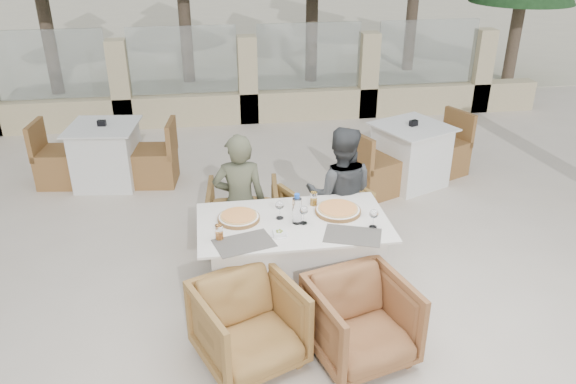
{
  "coord_description": "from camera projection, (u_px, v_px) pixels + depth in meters",
  "views": [
    {
      "loc": [
        -0.69,
        -4.13,
        3.06
      ],
      "look_at": [
        -0.03,
        0.23,
        0.9
      ],
      "focal_mm": 35.0,
      "sensor_mm": 36.0,
      "label": 1
    }
  ],
  "objects": [
    {
      "name": "olive_dish",
      "position": [
        279.0,
        233.0,
        4.49
      ],
      "size": [
        0.12,
        0.12,
        0.04
      ],
      "primitive_type": null,
      "rotation": [
        0.0,
        0.0,
        0.1
      ],
      "color": "white",
      "rests_on": "dining_table"
    },
    {
      "name": "pizza_left",
      "position": [
        239.0,
        217.0,
        4.71
      ],
      "size": [
        0.36,
        0.36,
        0.05
      ],
      "primitive_type": "cylinder",
      "rotation": [
        0.0,
        0.0,
        -0.02
      ],
      "color": "orange",
      "rests_on": "dining_table"
    },
    {
      "name": "perimeter_wall_far",
      "position": [
        248.0,
        74.0,
        9.02
      ],
      "size": [
        10.0,
        0.34,
        1.6
      ],
      "primitive_type": null,
      "color": "#C7B88C",
      "rests_on": "ground"
    },
    {
      "name": "ground",
      "position": [
        295.0,
        291.0,
        5.11
      ],
      "size": [
        80.0,
        80.0,
        0.0
      ],
      "primitive_type": "plane",
      "color": "beige",
      "rests_on": "ground"
    },
    {
      "name": "placemat_near_right",
      "position": [
        353.0,
        235.0,
        4.49
      ],
      "size": [
        0.52,
        0.43,
        0.0
      ],
      "primitive_type": "cube",
      "rotation": [
        0.0,
        0.0,
        -0.34
      ],
      "color": "#544F48",
      "rests_on": "dining_table"
    },
    {
      "name": "placemat_near_left",
      "position": [
        244.0,
        243.0,
        4.38
      ],
      "size": [
        0.51,
        0.41,
        0.0
      ],
      "primitive_type": "cube",
      "rotation": [
        0.0,
        0.0,
        0.27
      ],
      "color": "#57524B",
      "rests_on": "dining_table"
    },
    {
      "name": "wine_glass_corner",
      "position": [
        374.0,
        217.0,
        4.57
      ],
      "size": [
        0.08,
        0.08,
        0.18
      ],
      "primitive_type": null,
      "rotation": [
        0.0,
        0.0,
        0.04
      ],
      "color": "silver",
      "rests_on": "dining_table"
    },
    {
      "name": "bg_table_a",
      "position": [
        107.0,
        155.0,
        7.03
      ],
      "size": [
        1.73,
        1.01,
        0.77
      ],
      "primitive_type": null,
      "rotation": [
        0.0,
        0.0,
        -0.12
      ],
      "color": "silver",
      "rests_on": "ground"
    },
    {
      "name": "dining_table",
      "position": [
        293.0,
        260.0,
        4.87
      ],
      "size": [
        1.6,
        0.9,
        0.77
      ],
      "primitive_type": null,
      "color": "silver",
      "rests_on": "ground"
    },
    {
      "name": "diner_left",
      "position": [
        240.0,
        202.0,
        5.22
      ],
      "size": [
        0.51,
        0.35,
        1.35
      ],
      "primitive_type": "imported",
      "rotation": [
        0.0,
        0.0,
        3.09
      ],
      "color": "#4B4D38",
      "rests_on": "ground"
    },
    {
      "name": "armchair_near_right",
      "position": [
        361.0,
        321.0,
        4.22
      ],
      "size": [
        0.87,
        0.89,
        0.66
      ],
      "primitive_type": "imported",
      "rotation": [
        0.0,
        0.0,
        0.27
      ],
      "color": "brown",
      "rests_on": "ground"
    },
    {
      "name": "wine_glass_near",
      "position": [
        304.0,
        214.0,
        4.63
      ],
      "size": [
        0.08,
        0.08,
        0.18
      ],
      "primitive_type": null,
      "rotation": [
        0.0,
        0.0,
        0.1
      ],
      "color": "white",
      "rests_on": "dining_table"
    },
    {
      "name": "bg_table_b",
      "position": [
        410.0,
        155.0,
        7.02
      ],
      "size": [
        1.83,
        1.41,
        0.77
      ],
      "primitive_type": null,
      "rotation": [
        0.0,
        0.0,
        0.41
      ],
      "color": "silver",
      "rests_on": "ground"
    },
    {
      "name": "armchair_far_right",
      "position": [
        324.0,
        215.0,
        5.72
      ],
      "size": [
        0.94,
        0.96,
        0.66
      ],
      "primitive_type": "imported",
      "rotation": [
        0.0,
        0.0,
        3.57
      ],
      "color": "olive",
      "rests_on": "ground"
    },
    {
      "name": "water_bottle",
      "position": [
        297.0,
        209.0,
        4.62
      ],
      "size": [
        0.1,
        0.1,
        0.27
      ],
      "primitive_type": "cylinder",
      "rotation": [
        0.0,
        0.0,
        -0.36
      ],
      "color": "#A6C3DB",
      "rests_on": "dining_table"
    },
    {
      "name": "beer_glass_left",
      "position": [
        219.0,
        232.0,
        4.41
      ],
      "size": [
        0.06,
        0.06,
        0.13
      ],
      "primitive_type": "cylinder",
      "rotation": [
        0.0,
        0.0,
        0.01
      ],
      "color": "orange",
      "rests_on": "dining_table"
    },
    {
      "name": "armchair_far_left",
      "position": [
        243.0,
        215.0,
        5.72
      ],
      "size": [
        0.76,
        0.78,
        0.66
      ],
      "primitive_type": "imported",
      "rotation": [
        0.0,
        0.0,
        3.06
      ],
      "color": "brown",
      "rests_on": "ground"
    },
    {
      "name": "diner_right",
      "position": [
        340.0,
        195.0,
        5.35
      ],
      "size": [
        0.76,
        0.65,
        1.36
      ],
      "primitive_type": "imported",
      "rotation": [
        0.0,
        0.0,
        2.91
      ],
      "color": "#383B3D",
      "rests_on": "ground"
    },
    {
      "name": "pizza_right",
      "position": [
        338.0,
        210.0,
        4.83
      ],
      "size": [
        0.48,
        0.48,
        0.05
      ],
      "primitive_type": "cylinder",
      "rotation": [
        0.0,
        0.0,
        0.25
      ],
      "color": "orange",
      "rests_on": "dining_table"
    },
    {
      "name": "sand_patch",
      "position": [
        223.0,
        26.0,
        17.53
      ],
      "size": [
        30.0,
        16.0,
        0.01
      ],
      "primitive_type": "cube",
      "color": "beige",
      "rests_on": "ground"
    },
    {
      "name": "wine_glass_centre",
      "position": [
        280.0,
        209.0,
        4.71
      ],
      "size": [
        0.09,
        0.09,
        0.18
      ],
      "primitive_type": null,
      "rotation": [
        0.0,
        0.0,
        -0.14
      ],
      "color": "white",
      "rests_on": "dining_table"
    },
    {
      "name": "armchair_near_left",
      "position": [
        249.0,
        325.0,
        4.17
      ],
      "size": [
        0.94,
        0.95,
        0.66
      ],
      "primitive_type": "imported",
      "rotation": [
        0.0,
        0.0,
        0.4
      ],
      "color": "olive",
      "rests_on": "ground"
    },
    {
      "name": "beer_glass_right",
      "position": [
        314.0,
        199.0,
        4.94
      ],
      "size": [
        0.07,
        0.07,
        0.12
      ],
      "primitive_type": "cylinder",
      "rotation": [
        0.0,
        0.0,
        0.15
      ],
      "color": "orange",
      "rests_on": "dining_table"
    }
  ]
}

